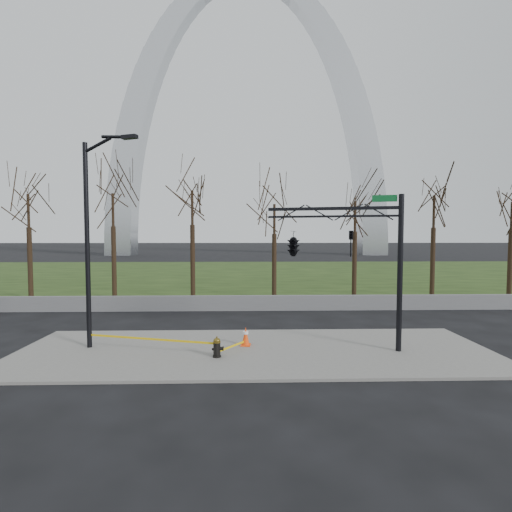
{
  "coord_description": "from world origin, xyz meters",
  "views": [
    {
      "loc": [
        -0.32,
        -13.99,
        4.42
      ],
      "look_at": [
        0.11,
        2.0,
        3.58
      ],
      "focal_mm": 26.03,
      "sensor_mm": 36.0,
      "label": 1
    }
  ],
  "objects_px": {
    "street_light": "(92,229)",
    "traffic_signal_mast": "(313,244)",
    "traffic_cone": "(246,336)",
    "fire_hydrant": "(217,348)"
  },
  "relations": [
    {
      "from": "fire_hydrant",
      "to": "traffic_cone",
      "type": "xyz_separation_m",
      "value": [
        1.02,
        1.39,
        0.03
      ]
    },
    {
      "from": "traffic_cone",
      "to": "traffic_signal_mast",
      "type": "distance_m",
      "value": 4.53
    },
    {
      "from": "street_light",
      "to": "traffic_signal_mast",
      "type": "xyz_separation_m",
      "value": [
        8.53,
        0.0,
        -0.55
      ]
    },
    {
      "from": "traffic_cone",
      "to": "street_light",
      "type": "xyz_separation_m",
      "value": [
        -5.89,
        -0.13,
        4.23
      ]
    },
    {
      "from": "fire_hydrant",
      "to": "traffic_signal_mast",
      "type": "relative_size",
      "value": 0.12
    },
    {
      "from": "fire_hydrant",
      "to": "street_light",
      "type": "bearing_deg",
      "value": 168.57
    },
    {
      "from": "fire_hydrant",
      "to": "traffic_cone",
      "type": "relative_size",
      "value": 1.01
    },
    {
      "from": "fire_hydrant",
      "to": "traffic_cone",
      "type": "height_order",
      "value": "fire_hydrant"
    },
    {
      "from": "street_light",
      "to": "fire_hydrant",
      "type": "bearing_deg",
      "value": 4.36
    },
    {
      "from": "fire_hydrant",
      "to": "traffic_cone",
      "type": "distance_m",
      "value": 1.73
    }
  ]
}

